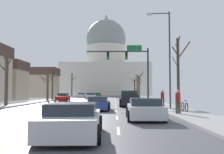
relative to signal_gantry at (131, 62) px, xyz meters
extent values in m
cube|color=#49494E|center=(-5.46, -12.85, -5.39)|extent=(14.00, 180.00, 0.06)
cube|color=yellow|center=(-5.58, -12.85, -5.36)|extent=(0.10, 176.40, 0.00)
cube|color=yellow|center=(-5.34, -12.85, -5.36)|extent=(0.10, 176.40, 0.00)
cube|color=silver|center=(-1.96, -21.35, -5.36)|extent=(0.12, 2.20, 0.00)
cube|color=silver|center=(-1.96, -16.15, -5.36)|extent=(0.12, 2.20, 0.00)
cube|color=silver|center=(-1.96, -10.95, -5.36)|extent=(0.12, 2.20, 0.00)
cube|color=silver|center=(-1.96, -5.75, -5.36)|extent=(0.12, 2.20, 0.00)
cube|color=silver|center=(-1.96, -0.55, -5.36)|extent=(0.12, 2.20, 0.00)
cube|color=silver|center=(-1.96, 4.65, -5.36)|extent=(0.12, 2.20, 0.00)
cube|color=silver|center=(-1.96, 9.85, -5.36)|extent=(0.12, 2.20, 0.00)
cube|color=silver|center=(-1.96, 15.05, -5.36)|extent=(0.12, 2.20, 0.00)
cube|color=silver|center=(-1.96, 20.25, -5.36)|extent=(0.12, 2.20, 0.00)
cube|color=silver|center=(-1.96, 25.45, -5.36)|extent=(0.12, 2.20, 0.00)
cube|color=silver|center=(-1.96, 30.65, -5.36)|extent=(0.12, 2.20, 0.00)
cube|color=silver|center=(-1.96, 35.85, -5.36)|extent=(0.12, 2.20, 0.00)
cube|color=silver|center=(-1.96, 41.05, -5.36)|extent=(0.12, 2.20, 0.00)
cube|color=silver|center=(-1.96, 46.25, -5.36)|extent=(0.12, 2.20, 0.00)
cube|color=silver|center=(-1.96, 51.45, -5.36)|extent=(0.12, 2.20, 0.00)
cube|color=silver|center=(-8.96, -16.15, -5.36)|extent=(0.12, 2.20, 0.00)
cube|color=silver|center=(-8.96, -10.95, -5.36)|extent=(0.12, 2.20, 0.00)
cube|color=silver|center=(-8.96, -5.75, -5.36)|extent=(0.12, 2.20, 0.00)
cube|color=silver|center=(-8.96, -0.55, -5.36)|extent=(0.12, 2.20, 0.00)
cube|color=silver|center=(-8.96, 4.65, -5.36)|extent=(0.12, 2.20, 0.00)
cube|color=silver|center=(-8.96, 9.85, -5.36)|extent=(0.12, 2.20, 0.00)
cube|color=silver|center=(-8.96, 15.05, -5.36)|extent=(0.12, 2.20, 0.00)
cube|color=silver|center=(-8.96, 20.25, -5.36)|extent=(0.12, 2.20, 0.00)
cube|color=silver|center=(-8.96, 25.45, -5.36)|extent=(0.12, 2.20, 0.00)
cube|color=silver|center=(-8.96, 30.65, -5.36)|extent=(0.12, 2.20, 0.00)
cube|color=silver|center=(-8.96, 35.85, -5.36)|extent=(0.12, 2.20, 0.00)
cube|color=silver|center=(-8.96, 41.05, -5.36)|extent=(0.12, 2.20, 0.00)
cube|color=silver|center=(-8.96, 46.25, -5.36)|extent=(0.12, 2.20, 0.00)
cube|color=silver|center=(-8.96, 51.45, -5.36)|extent=(0.12, 2.20, 0.00)
cube|color=gray|center=(3.04, -12.85, -5.29)|extent=(3.00, 180.00, 0.14)
cylinder|color=#28282D|center=(2.14, 0.01, -1.74)|extent=(0.22, 0.22, 6.96)
cylinder|color=#28282D|center=(-1.76, 0.01, 1.34)|extent=(7.80, 0.16, 0.16)
cube|color=black|center=(-0.59, 0.01, 0.78)|extent=(0.32, 0.28, 0.92)
sphere|color=#330504|center=(-0.59, -0.15, 1.06)|extent=(0.22, 0.22, 0.22)
sphere|color=#332B05|center=(-0.59, -0.15, 0.78)|extent=(0.22, 0.22, 0.22)
sphere|color=#19CC47|center=(-0.59, -0.15, 0.50)|extent=(0.22, 0.22, 0.22)
cube|color=black|center=(-2.93, 0.01, 0.78)|extent=(0.32, 0.28, 0.92)
sphere|color=#330504|center=(-2.93, -0.15, 1.06)|extent=(0.22, 0.22, 0.22)
sphere|color=#332B05|center=(-2.93, -0.15, 0.78)|extent=(0.22, 0.22, 0.22)
sphere|color=#19CC47|center=(-2.93, -0.15, 0.50)|extent=(0.22, 0.22, 0.22)
cube|color=#146033|center=(0.42, 0.03, 1.79)|extent=(1.90, 0.06, 0.70)
cylinder|color=#333338|center=(2.74, -9.89, -0.95)|extent=(0.14, 0.14, 8.55)
cylinder|color=#333338|center=(1.86, -9.89, 3.17)|extent=(1.76, 0.09, 0.09)
cube|color=#B2B2AD|center=(0.97, -9.89, 3.10)|extent=(0.56, 0.24, 0.16)
cube|color=beige|center=(-5.46, 70.46, 0.81)|extent=(34.00, 21.82, 12.34)
cylinder|color=beige|center=(-5.46, 70.46, 10.82)|extent=(15.56, 15.56, 7.69)
sphere|color=gray|center=(-5.46, 70.46, 17.47)|extent=(16.01, 16.01, 16.01)
cone|color=gray|center=(-5.46, 70.46, 26.67)|extent=(1.80, 1.80, 2.40)
cube|color=black|center=(-0.46, -4.04, -4.74)|extent=(2.08, 5.39, 0.81)
cube|color=#1E2833|center=(-0.44, -3.29, -3.99)|extent=(1.84, 1.86, 0.67)
cube|color=black|center=(-0.52, -6.65, -4.22)|extent=(1.79, 0.14, 0.22)
cylinder|color=black|center=(-1.39, -2.41, -4.96)|extent=(0.30, 0.81, 0.80)
cylinder|color=black|center=(0.56, -2.46, -4.96)|extent=(0.30, 0.81, 0.80)
cylinder|color=black|center=(-1.47, -5.62, -4.96)|extent=(0.30, 0.81, 0.80)
cylinder|color=black|center=(0.48, -5.66, -4.96)|extent=(0.30, 0.81, 0.80)
cube|color=navy|center=(-3.52, -9.82, -4.90)|extent=(1.84, 4.42, 0.61)
cube|color=#232D38|center=(-3.52, -10.12, -4.38)|extent=(1.60, 2.07, 0.42)
cylinder|color=black|center=(-4.39, -8.45, -5.04)|extent=(0.23, 0.64, 0.64)
cylinder|color=black|center=(-2.61, -8.47, -5.04)|extent=(0.23, 0.64, 0.64)
cylinder|color=black|center=(-4.43, -11.17, -5.04)|extent=(0.23, 0.64, 0.64)
cylinder|color=black|center=(-2.64, -11.19, -5.04)|extent=(0.23, 0.64, 0.64)
cube|color=silver|center=(-0.35, -17.12, -4.87)|extent=(1.97, 4.35, 0.67)
cube|color=#232D38|center=(-0.36, -17.36, -4.32)|extent=(1.70, 1.99, 0.41)
cylinder|color=black|center=(-1.27, -15.76, -5.04)|extent=(0.23, 0.64, 0.64)
cylinder|color=black|center=(0.62, -15.80, -5.04)|extent=(0.23, 0.64, 0.64)
cylinder|color=black|center=(-1.32, -18.44, -5.04)|extent=(0.23, 0.64, 0.64)
cylinder|color=black|center=(0.57, -18.47, -5.04)|extent=(0.23, 0.64, 0.64)
cube|color=silver|center=(-3.64, -22.78, -4.87)|extent=(2.05, 4.67, 0.68)
cube|color=#232D38|center=(-3.63, -22.97, -4.33)|extent=(1.73, 2.17, 0.39)
cylinder|color=black|center=(-4.63, -21.39, -5.04)|extent=(0.24, 0.65, 0.64)
cylinder|color=black|center=(-2.75, -21.32, -5.04)|extent=(0.24, 0.65, 0.64)
cylinder|color=black|center=(-4.52, -24.24, -5.04)|extent=(0.24, 0.65, 0.64)
cylinder|color=black|center=(-2.65, -24.17, -5.04)|extent=(0.24, 0.65, 0.64)
cube|color=#B71414|center=(-10.56, 9.60, -4.86)|extent=(1.91, 4.61, 0.69)
cube|color=#232D38|center=(-10.58, 9.99, -4.27)|extent=(1.60, 2.13, 0.48)
cylinder|color=black|center=(-9.64, 8.23, -5.04)|extent=(0.24, 0.65, 0.64)
cylinder|color=black|center=(-11.38, 8.16, -5.04)|extent=(0.24, 0.65, 0.64)
cylinder|color=black|center=(-9.75, 11.04, -5.04)|extent=(0.24, 0.65, 0.64)
cylinder|color=black|center=(-11.48, 10.97, -5.04)|extent=(0.24, 0.65, 0.64)
cube|color=silver|center=(-7.28, 23.08, -4.85)|extent=(1.90, 4.63, 0.70)
cube|color=#232D38|center=(-7.28, 23.46, -4.29)|extent=(1.67, 2.24, 0.44)
cylinder|color=black|center=(-6.34, 21.64, -5.04)|extent=(0.22, 0.64, 0.64)
cylinder|color=black|center=(-8.23, 21.65, -5.04)|extent=(0.22, 0.64, 0.64)
cylinder|color=black|center=(-6.34, 24.51, -5.04)|extent=(0.22, 0.64, 0.64)
cylinder|color=black|center=(-8.22, 24.52, -5.04)|extent=(0.22, 0.64, 0.64)
cube|color=silver|center=(-10.80, 34.70, -4.88)|extent=(1.98, 4.58, 0.64)
cube|color=#232D38|center=(-10.81, 35.06, -4.35)|extent=(1.69, 2.06, 0.41)
cylinder|color=black|center=(-9.83, 33.32, -5.04)|extent=(0.24, 0.65, 0.64)
cylinder|color=black|center=(-11.68, 33.27, -5.04)|extent=(0.24, 0.65, 0.64)
cylinder|color=black|center=(-9.91, 36.13, -5.04)|extent=(0.24, 0.65, 0.64)
cylinder|color=black|center=(-11.76, 36.08, -5.04)|extent=(0.24, 0.65, 0.64)
cube|color=#1E7247|center=(-7.29, 45.78, -4.91)|extent=(1.96, 4.72, 0.59)
cube|color=#232D38|center=(-7.29, 46.02, -4.40)|extent=(1.68, 2.21, 0.43)
cylinder|color=black|center=(-6.33, 44.35, -5.04)|extent=(0.23, 0.64, 0.64)
cylinder|color=black|center=(-8.19, 44.31, -5.04)|extent=(0.23, 0.64, 0.64)
cylinder|color=black|center=(-6.38, 47.25, -5.04)|extent=(0.23, 0.64, 0.64)
cylinder|color=black|center=(-8.25, 47.21, -5.04)|extent=(0.23, 0.64, 0.64)
cube|color=tan|center=(-22.93, 14.46, -2.59)|extent=(8.05, 6.58, 5.54)
cube|color=#47332D|center=(-22.93, 14.46, 1.02)|extent=(8.38, 6.84, 1.69)
cube|color=tan|center=(-24.12, 34.59, -2.44)|extent=(13.65, 6.34, 5.85)
cube|color=#47332D|center=(-24.12, 34.59, 1.44)|extent=(14.20, 6.60, 1.91)
cylinder|color=brown|center=(2.86, 19.18, -2.93)|extent=(0.37, 0.37, 4.59)
cylinder|color=brown|center=(2.41, 19.45, -1.30)|extent=(1.02, 0.69, 0.96)
cylinder|color=brown|center=(2.84, 18.81, -1.08)|extent=(0.12, 0.81, 1.02)
cylinder|color=brown|center=(3.20, 18.75, -0.91)|extent=(0.78, 0.95, 1.67)
cylinder|color=brown|center=(3.16, 19.42, -2.09)|extent=(0.74, 0.63, 1.10)
cylinder|color=brown|center=(2.99, 18.94, -0.88)|extent=(0.42, 0.62, 0.96)
cylinder|color=brown|center=(2.51, 19.61, -1.55)|extent=(0.77, 0.93, 0.60)
cylinder|color=brown|center=(3.27, 18.56, -0.41)|extent=(0.94, 1.35, 1.36)
cylinder|color=#4C3D2D|center=(-13.58, 14.89, -2.37)|extent=(0.30, 0.30, 5.70)
cylinder|color=#4C3D2D|center=(-13.42, 14.56, -0.19)|extent=(0.42, 0.75, 0.76)
cylinder|color=#4C3D2D|center=(-13.14, 14.69, -0.34)|extent=(0.98, 0.52, 0.64)
cylinder|color=#4C3D2D|center=(-13.71, 14.58, -0.04)|extent=(0.34, 0.69, 0.85)
cylinder|color=#4C3D2D|center=(-13.30, 14.40, -0.16)|extent=(0.72, 1.12, 1.29)
cylinder|color=#4C3D2D|center=(-12.90, 14.92, -0.41)|extent=(1.43, 0.19, 1.30)
cylinder|color=#4C3D2D|center=(-14.05, 15.00, -1.03)|extent=(1.04, 0.34, 0.99)
cylinder|color=#4C3D2D|center=(-13.58, 14.61, -0.63)|extent=(0.13, 0.65, 0.92)
cylinder|color=#4C3D2D|center=(2.93, 30.99, -3.05)|extent=(0.35, 0.35, 4.35)
cylinder|color=#4C3D2D|center=(3.02, 31.82, -1.41)|extent=(0.28, 1.72, 1.16)
cylinder|color=#4C3D2D|center=(2.29, 30.91, -0.93)|extent=(1.36, 0.27, 1.29)
cylinder|color=#4C3D2D|center=(2.75, 31.19, -1.08)|extent=(0.48, 0.51, 0.92)
cylinder|color=#4C3D2D|center=(3.53, 31.40, -0.88)|extent=(1.31, 0.95, 0.79)
cylinder|color=#4C3D2D|center=(2.94, 31.44, -1.38)|extent=(0.10, 0.97, 1.35)
cylinder|color=brown|center=(-13.30, 10.41, -2.97)|extent=(0.37, 0.37, 4.51)
cylinder|color=brown|center=(-13.83, 10.21, -0.91)|extent=(1.14, 0.50, 1.17)
cylinder|color=brown|center=(-13.62, 10.60, -0.80)|extent=(0.74, 0.50, 0.76)
cylinder|color=brown|center=(-13.98, 10.18, -1.51)|extent=(1.44, 0.57, 1.00)
cylinder|color=brown|center=(-12.74, 10.61, -1.68)|extent=(1.25, 0.55, 1.15)
cylinder|color=brown|center=(-13.02, 10.75, -1.25)|extent=(0.68, 0.79, 0.97)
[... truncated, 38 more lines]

